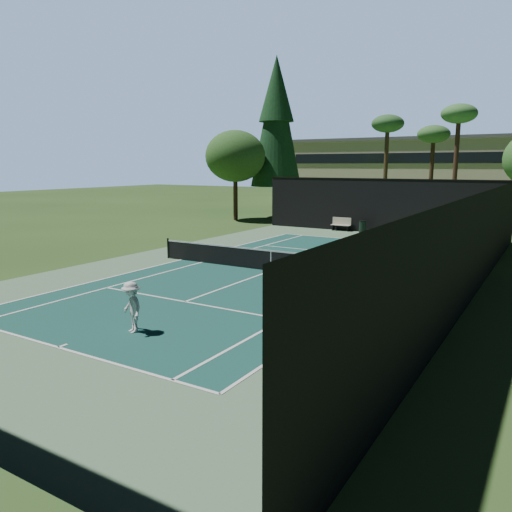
{
  "coord_description": "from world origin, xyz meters",
  "views": [
    {
      "loc": [
        11.5,
        -20.22,
        4.98
      ],
      "look_at": [
        1.0,
        -3.0,
        1.3
      ],
      "focal_mm": 35.0,
      "sensor_mm": 36.0,
      "label": 1
    }
  ],
  "objects_px": {
    "player": "(132,307)",
    "tennis_ball_b": "(251,252)",
    "park_bench": "(341,224)",
    "trash_bin": "(363,227)",
    "tennis_net": "(271,260)",
    "tennis_ball_d": "(234,255)",
    "tennis_ball_c": "(352,263)"
  },
  "relations": [
    {
      "from": "player",
      "to": "tennis_ball_b",
      "type": "bearing_deg",
      "value": 132.15
    },
    {
      "from": "park_bench",
      "to": "trash_bin",
      "type": "relative_size",
      "value": 1.59
    },
    {
      "from": "tennis_net",
      "to": "trash_bin",
      "type": "height_order",
      "value": "tennis_net"
    },
    {
      "from": "player",
      "to": "tennis_ball_b",
      "type": "height_order",
      "value": "player"
    },
    {
      "from": "tennis_ball_b",
      "to": "tennis_ball_d",
      "type": "relative_size",
      "value": 1.15
    },
    {
      "from": "player",
      "to": "tennis_ball_c",
      "type": "bearing_deg",
      "value": 106.64
    },
    {
      "from": "tennis_net",
      "to": "tennis_ball_d",
      "type": "relative_size",
      "value": 199.52
    },
    {
      "from": "trash_bin",
      "to": "player",
      "type": "bearing_deg",
      "value": -86.14
    },
    {
      "from": "tennis_ball_b",
      "to": "park_bench",
      "type": "xyz_separation_m",
      "value": [
        0.77,
        11.94,
        0.51
      ]
    },
    {
      "from": "tennis_ball_b",
      "to": "tennis_net",
      "type": "bearing_deg",
      "value": -47.31
    },
    {
      "from": "tennis_net",
      "to": "tennis_ball_b",
      "type": "bearing_deg",
      "value": 132.69
    },
    {
      "from": "park_bench",
      "to": "player",
      "type": "bearing_deg",
      "value": -82.11
    },
    {
      "from": "player",
      "to": "tennis_ball_b",
      "type": "xyz_separation_m",
      "value": [
        -4.33,
        13.67,
        -0.75
      ]
    },
    {
      "from": "tennis_ball_c",
      "to": "trash_bin",
      "type": "relative_size",
      "value": 0.08
    },
    {
      "from": "tennis_ball_b",
      "to": "trash_bin",
      "type": "bearing_deg",
      "value": 77.16
    },
    {
      "from": "park_bench",
      "to": "tennis_ball_d",
      "type": "bearing_deg",
      "value": -94.46
    },
    {
      "from": "tennis_ball_b",
      "to": "park_bench",
      "type": "bearing_deg",
      "value": 86.29
    },
    {
      "from": "tennis_ball_d",
      "to": "player",
      "type": "bearing_deg",
      "value": -69.56
    },
    {
      "from": "tennis_ball_c",
      "to": "player",
      "type": "bearing_deg",
      "value": -97.95
    },
    {
      "from": "player",
      "to": "tennis_ball_d",
      "type": "bearing_deg",
      "value": 135.03
    },
    {
      "from": "tennis_net",
      "to": "park_bench",
      "type": "distance_m",
      "value": 16.0
    },
    {
      "from": "player",
      "to": "park_bench",
      "type": "distance_m",
      "value": 25.86
    },
    {
      "from": "tennis_net",
      "to": "park_bench",
      "type": "bearing_deg",
      "value": 99.89
    },
    {
      "from": "tennis_ball_d",
      "to": "park_bench",
      "type": "relative_size",
      "value": 0.04
    },
    {
      "from": "tennis_ball_b",
      "to": "tennis_ball_d",
      "type": "distance_m",
      "value": 1.38
    },
    {
      "from": "tennis_ball_c",
      "to": "tennis_ball_b",
      "type": "bearing_deg",
      "value": 179.04
    },
    {
      "from": "player",
      "to": "park_bench",
      "type": "bearing_deg",
      "value": 122.48
    },
    {
      "from": "player",
      "to": "tennis_ball_c",
      "type": "height_order",
      "value": "player"
    },
    {
      "from": "tennis_ball_b",
      "to": "tennis_ball_d",
      "type": "xyz_separation_m",
      "value": [
        -0.26,
        -1.35,
        -0.0
      ]
    },
    {
      "from": "tennis_ball_c",
      "to": "trash_bin",
      "type": "height_order",
      "value": "trash_bin"
    },
    {
      "from": "tennis_ball_b",
      "to": "tennis_ball_c",
      "type": "distance_m",
      "value": 6.22
    },
    {
      "from": "tennis_ball_b",
      "to": "trash_bin",
      "type": "relative_size",
      "value": 0.08
    }
  ]
}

